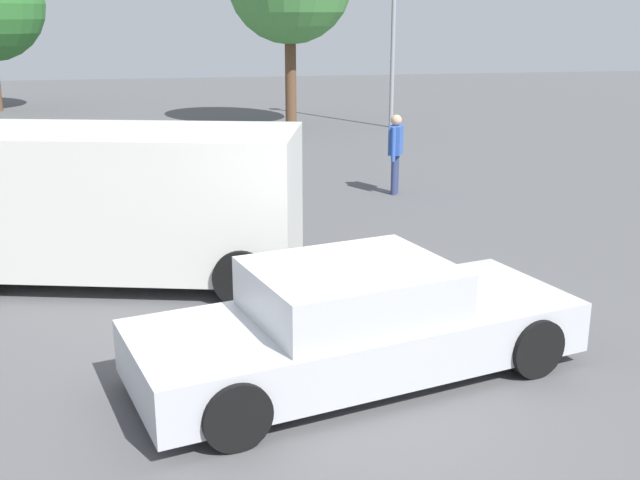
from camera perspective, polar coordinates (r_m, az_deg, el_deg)
The scene contains 5 objects.
ground_plane at distance 8.16m, azimuth 0.69°, elevation -10.32°, with size 80.00×80.00×0.00m, color #515154.
sedan_foreground at distance 8.07m, azimuth 2.68°, elevation -6.23°, with size 4.97×2.81×1.22m.
dog at distance 10.60m, azimuth 8.00°, elevation -2.72°, with size 0.48×0.47×0.38m.
van_white at distance 11.22m, azimuth -14.49°, elevation 2.91°, with size 5.33×3.33×2.13m.
pedestrian at distance 16.26m, azimuth 5.59°, elevation 6.82°, with size 0.40×0.51×1.67m.
Camera 1 is at (-1.55, -7.12, 3.66)m, focal length 43.46 mm.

